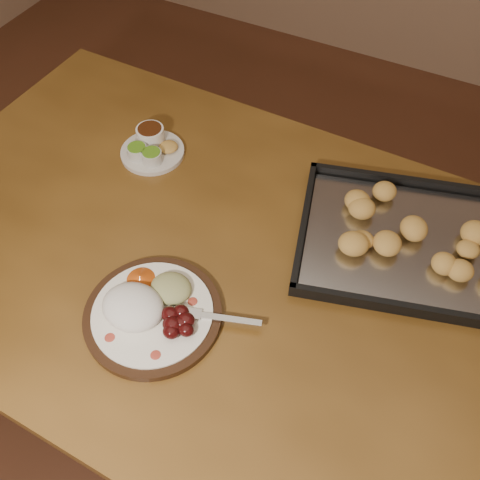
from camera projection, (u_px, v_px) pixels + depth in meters
The scene contains 5 objects.
ground at pixel (189, 384), 1.69m from camera, with size 4.00×4.00×0.00m, color brown.
dining_table at pixel (235, 288), 1.14m from camera, with size 1.52×0.93×0.75m.
dinner_plate at pixel (151, 310), 0.98m from camera, with size 0.32×0.25×0.06m.
condiment_saucer at pixel (151, 147), 1.25m from camera, with size 0.15×0.15×0.05m.
baking_tray at pixel (414, 241), 1.08m from camera, with size 0.54×0.45×0.05m.
Camera 1 is at (0.45, -0.54, 1.62)m, focal length 40.00 mm.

